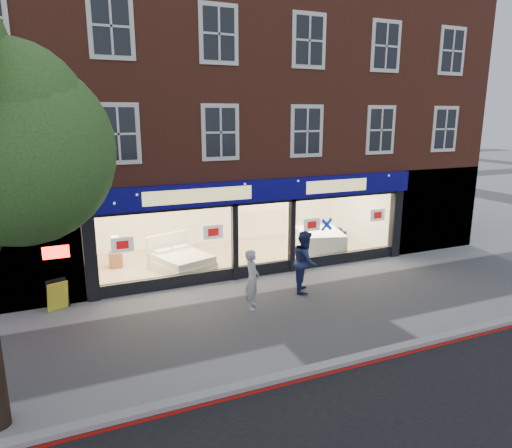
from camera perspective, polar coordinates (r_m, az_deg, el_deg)
ground at (r=13.16m, az=6.56°, el=-10.42°), size 120.00×120.00×0.00m
kerb_line at (r=10.88m, az=15.03°, el=-16.19°), size 60.00×0.10×0.01m
kerb_stone at (r=10.99m, az=14.38°, el=-15.51°), size 60.00×0.25×0.12m
showroom_floor at (r=17.59m, az=-1.97°, el=-3.97°), size 11.00×4.50×0.10m
building at (r=18.42m, az=-4.20°, el=17.63°), size 19.00×8.26×10.30m
display_bed at (r=16.01m, az=-9.37°, el=-4.54°), size 2.19×2.41×1.12m
bedside_table at (r=16.80m, az=-17.10°, el=-4.26°), size 0.52×0.52×0.55m
mattress_stack at (r=18.12m, az=7.91°, el=-2.08°), size 2.12×2.42×0.81m
sofa at (r=19.28m, az=8.07°, el=-1.42°), size 2.23×1.10×0.63m
a_board at (r=13.97m, az=-23.54°, el=-8.15°), size 0.65×0.53×0.87m
pedestrian_grey at (r=12.80m, az=-0.49°, el=-6.93°), size 0.64×0.74×1.70m
pedestrian_blue at (r=14.08m, az=6.15°, el=-4.66°), size 1.07×1.15×1.91m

